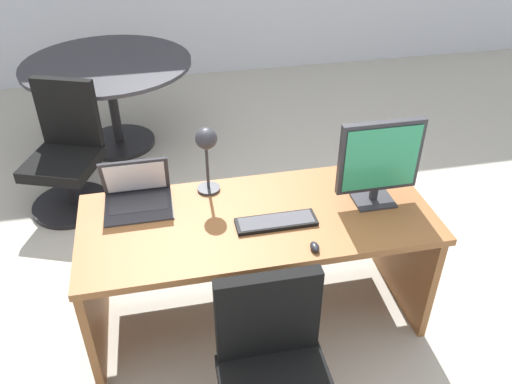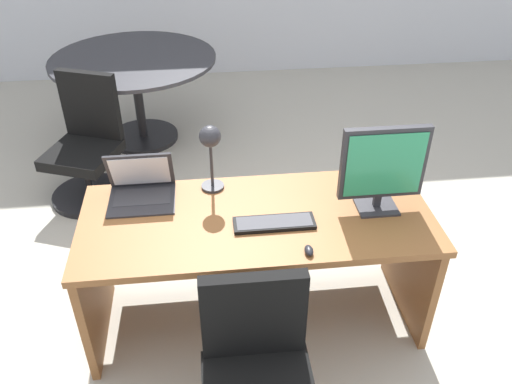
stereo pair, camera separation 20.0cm
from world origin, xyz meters
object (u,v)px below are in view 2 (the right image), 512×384
meeting_table (136,78)px  monitor (383,166)px  mouse (309,250)px  desk_lamp (210,145)px  laptop (141,183)px  meeting_chair_near (87,152)px  keyboard (274,223)px  desk (256,242)px

meeting_table → monitor: bearing=-58.1°
mouse → desk_lamp: (-0.41, 0.55, 0.26)m
laptop → meeting_chair_near: laptop is taller
meeting_table → meeting_chair_near: meeting_chair_near is taller
meeting_table → desk_lamp: bearing=-73.8°
mouse → meeting_chair_near: bearing=127.5°
desk_lamp → laptop: bearing=-178.7°
laptop → keyboard: bearing=-26.5°
mouse → meeting_table: bearing=111.2°
desk → monitor: bearing=-5.0°
monitor → meeting_chair_near: 2.28m
laptop → meeting_table: laptop is taller
monitor → meeting_table: bearing=121.9°
mouse → meeting_chair_near: size_ratio=0.08×
mouse → meeting_table: 2.70m
monitor → desk_lamp: bearing=162.4°
laptop → keyboard: 0.73m
keyboard → monitor: bearing=7.8°
desk → keyboard: bearing=-59.1°
keyboard → desk_lamp: (-0.28, 0.33, 0.26)m
monitor → keyboard: size_ratio=1.15×
desk_lamp → meeting_table: (-0.57, 1.96, -0.42)m
desk → meeting_chair_near: bearing=129.2°
desk_lamp → meeting_table: desk_lamp is taller
monitor → mouse: 0.55m
meeting_table → meeting_chair_near: (-0.32, -0.83, -0.22)m
laptop → keyboard: size_ratio=0.85×
mouse → monitor: bearing=36.0°
desk → keyboard: (0.08, -0.13, 0.22)m
desk → laptop: (-0.57, 0.20, 0.28)m
desk_lamp → meeting_table: size_ratio=0.28×
desk → meeting_chair_near: size_ratio=1.91×
laptop → mouse: 0.95m
desk → monitor: (0.61, -0.05, 0.45)m
keyboard → meeting_table: meeting_table is taller
desk → laptop: size_ratio=5.19×
mouse → meeting_table: meeting_table is taller
laptop → mouse: laptop is taller
monitor → keyboard: (-0.53, -0.07, -0.24)m
desk → laptop: laptop is taller
desk → meeting_chair_near: meeting_chair_near is taller
monitor → laptop: bearing=168.0°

